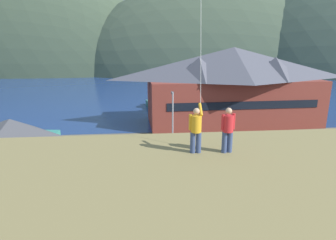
{
  "coord_description": "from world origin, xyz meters",
  "views": [
    {
      "loc": [
        -3.49,
        -18.52,
        11.35
      ],
      "look_at": [
        -0.94,
        9.0,
        4.12
      ],
      "focal_mm": 29.42,
      "sensor_mm": 36.0,
      "label": 1
    }
  ],
  "objects_px": {
    "harbor_lodge": "(232,84)",
    "moored_boat_outer_mooring": "(190,107)",
    "parked_car_lone_by_shed": "(42,193)",
    "parked_car_corner_spot": "(253,177)",
    "storage_shed_near_lot": "(13,147)",
    "storage_shed_waterside": "(170,107)",
    "parking_light_pole": "(173,118)",
    "parked_car_front_row_end": "(190,156)",
    "wharf_dock": "(169,105)",
    "person_kite_flyer": "(196,129)",
    "parked_car_back_row_left": "(303,152)",
    "moored_boat_wharfside": "(153,104)",
    "parked_car_front_row_silver": "(137,156)",
    "person_companion": "(228,129)",
    "parked_car_mid_row_center": "(146,186)",
    "parked_car_front_row_red": "(245,155)"
  },
  "relations": [
    {
      "from": "harbor_lodge",
      "to": "moored_boat_outer_mooring",
      "type": "relative_size",
      "value": 3.48
    },
    {
      "from": "parked_car_lone_by_shed",
      "to": "parked_car_corner_spot",
      "type": "distance_m",
      "value": 16.41
    },
    {
      "from": "storage_shed_near_lot",
      "to": "storage_shed_waterside",
      "type": "bearing_deg",
      "value": 46.9
    },
    {
      "from": "parking_light_pole",
      "to": "parked_car_front_row_end",
      "type": "bearing_deg",
      "value": -72.54
    },
    {
      "from": "wharf_dock",
      "to": "parked_car_corner_spot",
      "type": "bearing_deg",
      "value": -83.81
    },
    {
      "from": "parked_car_corner_spot",
      "to": "parked_car_lone_by_shed",
      "type": "bearing_deg",
      "value": -176.03
    },
    {
      "from": "storage_shed_waterside",
      "to": "person_kite_flyer",
      "type": "bearing_deg",
      "value": -93.91
    },
    {
      "from": "parked_car_back_row_left",
      "to": "parked_car_corner_spot",
      "type": "xyz_separation_m",
      "value": [
        -7.21,
        -4.81,
        0.0
      ]
    },
    {
      "from": "storage_shed_waterside",
      "to": "moored_boat_wharfside",
      "type": "height_order",
      "value": "storage_shed_waterside"
    },
    {
      "from": "parked_car_front_row_silver",
      "to": "person_companion",
      "type": "height_order",
      "value": "person_companion"
    },
    {
      "from": "person_kite_flyer",
      "to": "parked_car_front_row_end",
      "type": "bearing_deg",
      "value": 80.51
    },
    {
      "from": "moored_boat_outer_mooring",
      "to": "parking_light_pole",
      "type": "xyz_separation_m",
      "value": [
        -5.6,
        -20.82,
        3.24
      ]
    },
    {
      "from": "wharf_dock",
      "to": "parked_car_corner_spot",
      "type": "relative_size",
      "value": 3.12
    },
    {
      "from": "moored_boat_outer_mooring",
      "to": "parked_car_mid_row_center",
      "type": "relative_size",
      "value": 1.79
    },
    {
      "from": "moored_boat_wharfside",
      "to": "parked_car_front_row_silver",
      "type": "height_order",
      "value": "moored_boat_wharfside"
    },
    {
      "from": "parked_car_lone_by_shed",
      "to": "person_companion",
      "type": "distance_m",
      "value": 15.91
    },
    {
      "from": "wharf_dock",
      "to": "parking_light_pole",
      "type": "height_order",
      "value": "parking_light_pole"
    },
    {
      "from": "parked_car_mid_row_center",
      "to": "parked_car_back_row_left",
      "type": "height_order",
      "value": "same"
    },
    {
      "from": "storage_shed_near_lot",
      "to": "parked_car_mid_row_center",
      "type": "distance_m",
      "value": 12.96
    },
    {
      "from": "harbor_lodge",
      "to": "storage_shed_waterside",
      "type": "bearing_deg",
      "value": 177.09
    },
    {
      "from": "parked_car_back_row_left",
      "to": "storage_shed_waterside",
      "type": "bearing_deg",
      "value": 126.02
    },
    {
      "from": "parked_car_front_row_silver",
      "to": "parked_car_mid_row_center",
      "type": "bearing_deg",
      "value": -83.01
    },
    {
      "from": "storage_shed_near_lot",
      "to": "parked_car_front_row_end",
      "type": "relative_size",
      "value": 1.81
    },
    {
      "from": "moored_boat_outer_mooring",
      "to": "person_kite_flyer",
      "type": "bearing_deg",
      "value": -99.69
    },
    {
      "from": "parked_car_back_row_left",
      "to": "parking_light_pole",
      "type": "xyz_separation_m",
      "value": [
        -12.87,
        4.23,
        2.9
      ]
    },
    {
      "from": "moored_boat_outer_mooring",
      "to": "parked_car_back_row_left",
      "type": "xyz_separation_m",
      "value": [
        7.27,
        -25.05,
        0.34
      ]
    },
    {
      "from": "storage_shed_near_lot",
      "to": "moored_boat_outer_mooring",
      "type": "distance_m",
      "value": 32.75
    },
    {
      "from": "person_companion",
      "to": "storage_shed_near_lot",
      "type": "bearing_deg",
      "value": 135.07
    },
    {
      "from": "parked_car_front_row_red",
      "to": "person_companion",
      "type": "xyz_separation_m",
      "value": [
        -6.81,
        -15.11,
        7.35
      ]
    },
    {
      "from": "harbor_lodge",
      "to": "parked_car_back_row_left",
      "type": "bearing_deg",
      "value": -81.38
    },
    {
      "from": "wharf_dock",
      "to": "parking_light_pole",
      "type": "distance_m",
      "value": 25.15
    },
    {
      "from": "parked_car_back_row_left",
      "to": "parked_car_lone_by_shed",
      "type": "xyz_separation_m",
      "value": [
        -23.57,
        -5.94,
        0.0
      ]
    },
    {
      "from": "person_kite_flyer",
      "to": "moored_boat_outer_mooring",
      "type": "bearing_deg",
      "value": 80.31
    },
    {
      "from": "person_companion",
      "to": "wharf_dock",
      "type": "bearing_deg",
      "value": 87.34
    },
    {
      "from": "storage_shed_near_lot",
      "to": "moored_boat_outer_mooring",
      "type": "xyz_separation_m",
      "value": [
        20.49,
        25.46,
        -2.06
      ]
    },
    {
      "from": "parked_car_back_row_left",
      "to": "person_kite_flyer",
      "type": "height_order",
      "value": "person_kite_flyer"
    },
    {
      "from": "parked_car_front_row_red",
      "to": "parked_car_corner_spot",
      "type": "xyz_separation_m",
      "value": [
        -1.08,
        -4.71,
        0.0
      ]
    },
    {
      "from": "moored_boat_wharfside",
      "to": "parked_car_corner_spot",
      "type": "bearing_deg",
      "value": -78.07
    },
    {
      "from": "parked_car_mid_row_center",
      "to": "parked_car_lone_by_shed",
      "type": "xyz_separation_m",
      "value": [
        -7.58,
        -0.37,
        0.0
      ]
    },
    {
      "from": "parked_car_lone_by_shed",
      "to": "harbor_lodge",
      "type": "bearing_deg",
      "value": 46.03
    },
    {
      "from": "storage_shed_near_lot",
      "to": "moored_boat_wharfside",
      "type": "distance_m",
      "value": 31.86
    },
    {
      "from": "person_companion",
      "to": "moored_boat_outer_mooring",
      "type": "bearing_deg",
      "value": 82.0
    },
    {
      "from": "parked_car_back_row_left",
      "to": "parking_light_pole",
      "type": "bearing_deg",
      "value": 161.81
    },
    {
      "from": "wharf_dock",
      "to": "parked_car_corner_spot",
      "type": "xyz_separation_m",
      "value": [
        3.67,
        -33.84,
        0.71
      ]
    },
    {
      "from": "moored_boat_wharfside",
      "to": "parked_car_front_row_red",
      "type": "xyz_separation_m",
      "value": [
        8.09,
        -28.45,
        0.34
      ]
    },
    {
      "from": "parked_car_front_row_red",
      "to": "person_kite_flyer",
      "type": "xyz_separation_m",
      "value": [
        -8.01,
        -15.03,
        7.37
      ]
    },
    {
      "from": "parked_car_mid_row_center",
      "to": "person_kite_flyer",
      "type": "bearing_deg",
      "value": -78.94
    },
    {
      "from": "parked_car_front_row_red",
      "to": "person_kite_flyer",
      "type": "height_order",
      "value": "person_kite_flyer"
    },
    {
      "from": "storage_shed_waterside",
      "to": "parked_car_corner_spot",
      "type": "bearing_deg",
      "value": -77.37
    },
    {
      "from": "wharf_dock",
      "to": "parked_car_front_row_end",
      "type": "xyz_separation_m",
      "value": [
        -0.7,
        -28.92,
        0.71
      ]
    }
  ]
}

